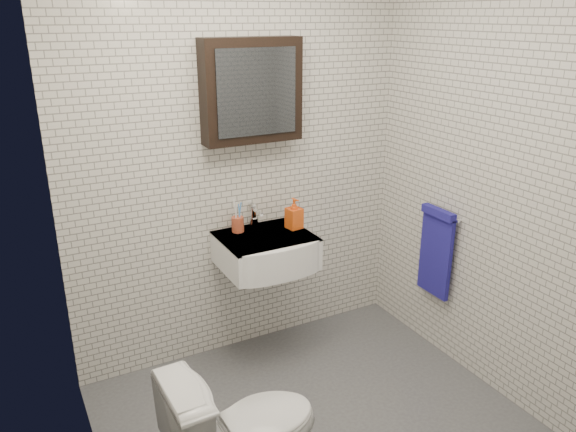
# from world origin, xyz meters

# --- Properties ---
(ground) EXTENTS (2.20, 2.00, 0.01)m
(ground) POSITION_xyz_m (0.00, 0.00, 0.01)
(ground) COLOR #47484E
(ground) RESTS_ON ground
(room_shell) EXTENTS (2.22, 2.02, 2.51)m
(room_shell) POSITION_xyz_m (0.00, 0.00, 1.47)
(room_shell) COLOR silver
(room_shell) RESTS_ON ground
(washbasin) EXTENTS (0.55, 0.50, 0.20)m
(washbasin) POSITION_xyz_m (0.05, 0.73, 0.76)
(washbasin) COLOR white
(washbasin) RESTS_ON room_shell
(faucet) EXTENTS (0.06, 0.20, 0.15)m
(faucet) POSITION_xyz_m (0.05, 0.93, 0.92)
(faucet) COLOR silver
(faucet) RESTS_ON washbasin
(mirror_cabinet) EXTENTS (0.60, 0.15, 0.60)m
(mirror_cabinet) POSITION_xyz_m (0.05, 0.93, 1.70)
(mirror_cabinet) COLOR black
(mirror_cabinet) RESTS_ON room_shell
(towel_rail) EXTENTS (0.09, 0.30, 0.58)m
(towel_rail) POSITION_xyz_m (1.04, 0.35, 0.72)
(towel_rail) COLOR silver
(towel_rail) RESTS_ON room_shell
(toothbrush_cup) EXTENTS (0.10, 0.10, 0.21)m
(toothbrush_cup) POSITION_xyz_m (-0.07, 0.91, 0.90)
(toothbrush_cup) COLOR #AB462A
(toothbrush_cup) RESTS_ON washbasin
(soap_bottle) EXTENTS (0.10, 0.10, 0.20)m
(soap_bottle) POSITION_xyz_m (0.27, 0.80, 0.95)
(soap_bottle) COLOR #F65719
(soap_bottle) RESTS_ON washbasin
(toilet) EXTENTS (0.70, 0.41, 0.71)m
(toilet) POSITION_xyz_m (-0.53, -0.20, 0.35)
(toilet) COLOR silver
(toilet) RESTS_ON ground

